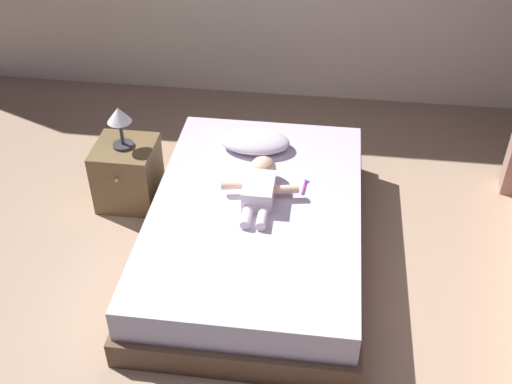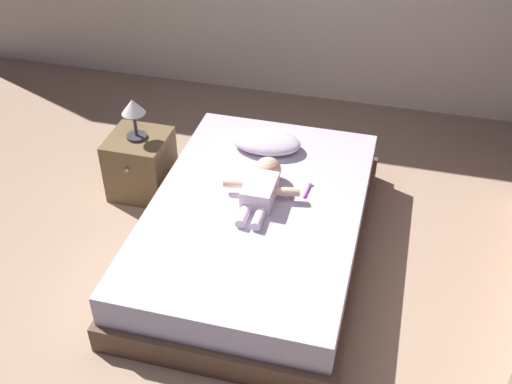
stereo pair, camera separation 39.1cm
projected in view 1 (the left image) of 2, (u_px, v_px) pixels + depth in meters
The scene contains 7 objects.
ground_plane at pixel (237, 340), 3.61m from camera, with size 8.00×8.00×0.00m, color tan.
bed at pixel (256, 228), 4.10m from camera, with size 1.38×2.09×0.40m.
pillow at pixel (255, 141), 4.45m from camera, with size 0.50×0.31×0.12m.
baby at pixel (260, 185), 4.01m from camera, with size 0.51×0.61×0.18m.
toothbrush at pixel (304, 186), 4.11m from camera, with size 0.03×0.16×0.02m.
nightstand at pixel (128, 173), 4.51m from camera, with size 0.42×0.45×0.47m.
lamp at pixel (119, 119), 4.23m from camera, with size 0.17×0.17×0.31m.
Camera 1 is at (0.41, -2.30, 2.89)m, focal length 43.87 mm.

